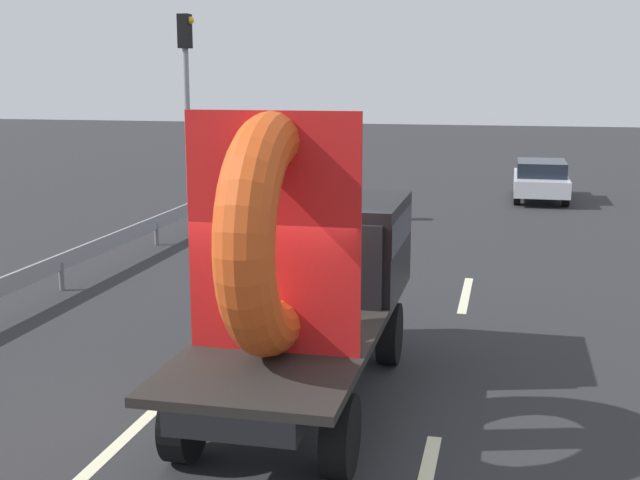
# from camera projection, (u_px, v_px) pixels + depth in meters

# --- Properties ---
(ground_plane) EXTENTS (120.00, 120.00, 0.00)m
(ground_plane) POSITION_uv_depth(u_px,v_px,m) (266.00, 415.00, 10.08)
(ground_plane) COLOR #28282B
(flatbed_truck) EXTENTS (2.02, 5.64, 3.70)m
(flatbed_truck) POSITION_uv_depth(u_px,v_px,m) (311.00, 262.00, 10.55)
(flatbed_truck) COLOR black
(flatbed_truck) RESTS_ON ground_plane
(distant_sedan) EXTENTS (1.70, 3.97, 1.29)m
(distant_sedan) POSITION_uv_depth(u_px,v_px,m) (541.00, 179.00, 27.18)
(distant_sedan) COLOR black
(distant_sedan) RESTS_ON ground_plane
(traffic_light) EXTENTS (0.42, 0.36, 5.65)m
(traffic_light) POSITION_uv_depth(u_px,v_px,m) (187.00, 88.00, 22.59)
(traffic_light) COLOR gray
(traffic_light) RESTS_ON ground_plane
(lane_dash_left_near) EXTENTS (0.16, 2.98, 0.01)m
(lane_dash_left_near) POSITION_uv_depth(u_px,v_px,m) (99.00, 462.00, 8.83)
(lane_dash_left_near) COLOR beige
(lane_dash_left_near) RESTS_ON ground_plane
(lane_dash_left_far) EXTENTS (0.16, 2.54, 0.01)m
(lane_dash_left_far) POSITION_uv_depth(u_px,v_px,m) (290.00, 283.00, 16.40)
(lane_dash_left_far) COLOR beige
(lane_dash_left_far) RESTS_ON ground_plane
(lane_dash_right_far) EXTENTS (0.16, 2.61, 0.01)m
(lane_dash_right_far) POSITION_uv_depth(u_px,v_px,m) (466.00, 295.00, 15.56)
(lane_dash_right_far) COLOR beige
(lane_dash_right_far) RESTS_ON ground_plane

